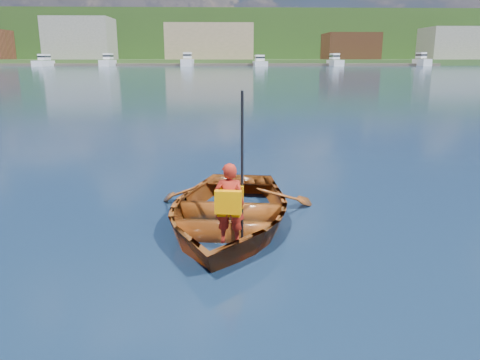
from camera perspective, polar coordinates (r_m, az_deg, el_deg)
name	(u,v)px	position (r m, az deg, el deg)	size (l,w,h in m)	color
ground	(228,226)	(7.15, -1.53, -5.59)	(600.00, 600.00, 0.00)	#162649
rowboat	(227,211)	(7.06, -1.55, -3.76)	(3.21, 4.14, 0.79)	#6B330D
child_paddler	(230,203)	(6.07, -1.27, -2.78)	(0.43, 0.37, 1.98)	#AE2317
shoreline	(224,42)	(243.44, -1.98, 16.49)	(400.00, 140.00, 22.00)	#3D5121
dock	(189,65)	(155.13, -6.25, 13.80)	(160.05, 9.12, 0.80)	brown
waterfront_buildings	(202,43)	(171.96, -4.67, 16.36)	(202.00, 16.00, 14.00)	brown
marina_yachts	(172,62)	(150.88, -8.25, 14.10)	(142.98, 13.73, 4.44)	white
hillside_trees	(189,26)	(243.19, -6.25, 18.19)	(303.75, 85.11, 25.09)	#382314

